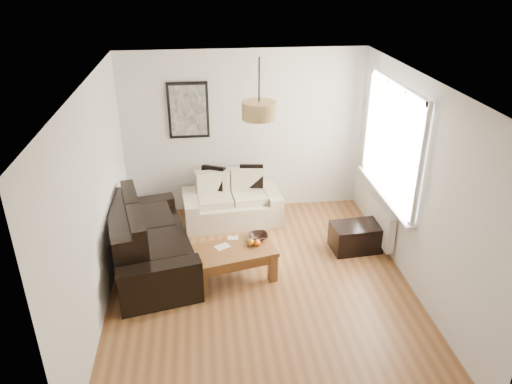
{
  "coord_description": "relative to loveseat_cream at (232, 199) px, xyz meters",
  "views": [
    {
      "loc": [
        -0.66,
        -5.09,
        3.82
      ],
      "look_at": [
        0.0,
        0.6,
        1.05
      ],
      "focal_mm": 34.33,
      "sensor_mm": 36.0,
      "label": 1
    }
  ],
  "objects": [
    {
      "name": "radiator",
      "position": [
        2.07,
        -0.98,
        0.01
      ],
      "size": [
        0.1,
        0.9,
        0.52
      ],
      "primitive_type": "cube",
      "color": "white",
      "rests_on": "wall_right"
    },
    {
      "name": "wall_left",
      "position": [
        -1.65,
        -1.78,
        0.93
      ],
      "size": [
        0.04,
        4.5,
        2.6
      ],
      "primitive_type": null,
      "color": "silver",
      "rests_on": "floor"
    },
    {
      "name": "wall_right",
      "position": [
        2.15,
        -1.78,
        0.93
      ],
      "size": [
        0.04,
        4.5,
        2.6
      ],
      "primitive_type": null,
      "color": "silver",
      "rests_on": "floor"
    },
    {
      "name": "orange_c",
      "position": [
        0.14,
        -1.48,
        0.1
      ],
      "size": [
        0.11,
        0.11,
        0.09
      ],
      "primitive_type": "sphere",
      "rotation": [
        0.0,
        0.0,
        0.2
      ],
      "color": "orange",
      "rests_on": "fruit_bowl"
    },
    {
      "name": "cushion_right",
      "position": [
        0.33,
        0.18,
        0.3
      ],
      "size": [
        0.38,
        0.16,
        0.37
      ],
      "primitive_type": "cube",
      "rotation": [
        0.0,
        0.0,
        -0.13
      ],
      "color": "black",
      "rests_on": "loveseat_cream"
    },
    {
      "name": "fruit_bowl",
      "position": [
        0.26,
        -1.33,
        0.09
      ],
      "size": [
        0.26,
        0.26,
        0.06
      ],
      "primitive_type": "imported",
      "rotation": [
        0.0,
        0.0,
        0.05
      ],
      "color": "black",
      "rests_on": "coffee_table"
    },
    {
      "name": "pendant_shade",
      "position": [
        0.25,
        -1.48,
        1.86
      ],
      "size": [
        0.4,
        0.4,
        0.2
      ],
      "primitive_type": "cylinder",
      "color": "tan",
      "rests_on": "ceiling"
    },
    {
      "name": "sofa_leather",
      "position": [
        -1.18,
        -1.14,
        0.06
      ],
      "size": [
        1.4,
        2.2,
        0.88
      ],
      "primitive_type": null,
      "rotation": [
        0.0,
        0.0,
        1.79
      ],
      "color": "black",
      "rests_on": "floor"
    },
    {
      "name": "poster",
      "position": [
        -0.6,
        0.44,
        1.33
      ],
      "size": [
        0.62,
        0.04,
        0.87
      ],
      "primitive_type": null,
      "color": "black",
      "rests_on": "wall_back"
    },
    {
      "name": "orange_a",
      "position": [
        0.23,
        -1.48,
        0.1
      ],
      "size": [
        0.08,
        0.08,
        0.06
      ],
      "primitive_type": "sphere",
      "rotation": [
        0.0,
        0.0,
        -0.34
      ],
      "color": "#DC4812",
      "rests_on": "fruit_bowl"
    },
    {
      "name": "cushion_left",
      "position": [
        -0.28,
        0.18,
        0.3
      ],
      "size": [
        0.38,
        0.26,
        0.37
      ],
      "primitive_type": "cube",
      "rotation": [
        0.0,
        0.0,
        -0.45
      ],
      "color": "black",
      "rests_on": "loveseat_cream"
    },
    {
      "name": "wall_back",
      "position": [
        0.25,
        0.47,
        0.93
      ],
      "size": [
        3.8,
        0.04,
        2.6
      ],
      "primitive_type": null,
      "color": "silver",
      "rests_on": "floor"
    },
    {
      "name": "ottoman",
      "position": [
        1.7,
        -1.06,
        -0.18
      ],
      "size": [
        0.72,
        0.5,
        0.39
      ],
      "primitive_type": "cube",
      "rotation": [
        0.0,
        0.0,
        0.08
      ],
      "color": "black",
      "rests_on": "floor"
    },
    {
      "name": "loveseat_cream",
      "position": [
        0.0,
        0.0,
        0.0
      ],
      "size": [
        1.58,
        0.95,
        0.75
      ],
      "primitive_type": null,
      "rotation": [
        0.0,
        0.0,
        0.09
      ],
      "color": "beige",
      "rests_on": "floor"
    },
    {
      "name": "wall_front",
      "position": [
        0.25,
        -4.03,
        0.93
      ],
      "size": [
        3.8,
        0.04,
        2.6
      ],
      "primitive_type": null,
      "color": "silver",
      "rests_on": "floor"
    },
    {
      "name": "orange_b",
      "position": [
        0.22,
        -1.51,
        0.1
      ],
      "size": [
        0.1,
        0.1,
        0.09
      ],
      "primitive_type": "sphere",
      "rotation": [
        0.0,
        0.0,
        0.06
      ],
      "color": "#DF5612",
      "rests_on": "fruit_bowl"
    },
    {
      "name": "window_bay",
      "position": [
        2.11,
        -0.98,
        1.23
      ],
      "size": [
        0.14,
        1.9,
        1.6
      ],
      "primitive_type": null,
      "color": "white",
      "rests_on": "wall_right"
    },
    {
      "name": "papers",
      "position": [
        -0.22,
        -1.49,
        0.07
      ],
      "size": [
        0.23,
        0.21,
        0.01
      ],
      "primitive_type": "cube",
      "rotation": [
        0.0,
        0.0,
        0.5
      ],
      "color": "beige",
      "rests_on": "coffee_table"
    },
    {
      "name": "ceiling",
      "position": [
        0.25,
        -1.78,
        2.23
      ],
      "size": [
        3.8,
        4.5,
        0.0
      ],
      "primitive_type": null,
      "color": "white",
      "rests_on": "floor"
    },
    {
      "name": "floor",
      "position": [
        0.25,
        -1.78,
        -0.37
      ],
      "size": [
        4.5,
        4.5,
        0.0
      ],
      "primitive_type": "plane",
      "color": "brown",
      "rests_on": "ground"
    },
    {
      "name": "coffee_table",
      "position": [
        -0.1,
        -1.56,
        -0.16
      ],
      "size": [
        1.18,
        0.81,
        0.44
      ],
      "primitive_type": null,
      "rotation": [
        0.0,
        0.0,
        0.23
      ],
      "color": "brown",
      "rests_on": "floor"
    }
  ]
}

